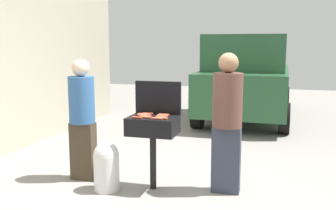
{
  "coord_description": "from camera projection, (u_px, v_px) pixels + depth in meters",
  "views": [
    {
      "loc": [
        1.29,
        -4.34,
        1.81
      ],
      "look_at": [
        -0.13,
        0.61,
        1.0
      ],
      "focal_mm": 41.35,
      "sensor_mm": 36.0,
      "label": 1
    }
  ],
  "objects": [
    {
      "name": "hot_dog_7",
      "position": [
        142.0,
        114.0,
        4.86
      ],
      "size": [
        0.13,
        0.04,
        0.03
      ],
      "primitive_type": "cylinder",
      "rotation": [
        0.0,
        1.57,
        0.1
      ],
      "color": "#B74C33",
      "rests_on": "bbq_grill"
    },
    {
      "name": "hot_dog_0",
      "position": [
        146.0,
        117.0,
        4.67
      ],
      "size": [
        0.13,
        0.03,
        0.03
      ],
      "primitive_type": "cylinder",
      "rotation": [
        0.0,
        1.57,
        -0.03
      ],
      "color": "#C6593D",
      "rests_on": "bbq_grill"
    },
    {
      "name": "parked_minivan",
      "position": [
        247.0,
        77.0,
        9.42
      ],
      "size": [
        2.08,
        4.43,
        2.02
      ],
      "rotation": [
        0.0,
        0.0,
        3.13
      ],
      "color": "#234C2D",
      "rests_on": "ground"
    },
    {
      "name": "hot_dog_13",
      "position": [
        163.0,
        115.0,
        4.8
      ],
      "size": [
        0.13,
        0.04,
        0.03
      ],
      "primitive_type": "cylinder",
      "rotation": [
        0.0,
        1.57,
        0.11
      ],
      "color": "#B74C33",
      "rests_on": "bbq_grill"
    },
    {
      "name": "hot_dog_14",
      "position": [
        143.0,
        116.0,
        4.78
      ],
      "size": [
        0.13,
        0.04,
        0.03
      ],
      "primitive_type": "cylinder",
      "rotation": [
        0.0,
        1.57,
        -0.07
      ],
      "color": "#B74C33",
      "rests_on": "bbq_grill"
    },
    {
      "name": "hot_dog_10",
      "position": [
        137.0,
        118.0,
        4.65
      ],
      "size": [
        0.13,
        0.04,
        0.03
      ],
      "primitive_type": "cylinder",
      "rotation": [
        0.0,
        1.57,
        -0.07
      ],
      "color": "#AD4228",
      "rests_on": "bbq_grill"
    },
    {
      "name": "hot_dog_11",
      "position": [
        145.0,
        116.0,
        4.72
      ],
      "size": [
        0.13,
        0.03,
        0.03
      ],
      "primitive_type": "cylinder",
      "rotation": [
        0.0,
        1.57,
        0.03
      ],
      "color": "#B74C33",
      "rests_on": "bbq_grill"
    },
    {
      "name": "house_wall_side",
      "position": [
        0.0,
        59.0,
        6.3
      ],
      "size": [
        0.24,
        8.0,
        3.15
      ],
      "primitive_type": "cube",
      "color": "#B2A893",
      "rests_on": "ground"
    },
    {
      "name": "propane_tank",
      "position": [
        106.0,
        165.0,
        4.81
      ],
      "size": [
        0.32,
        0.32,
        0.62
      ],
      "color": "silver",
      "rests_on": "ground"
    },
    {
      "name": "person_left",
      "position": [
        82.0,
        115.0,
        5.13
      ],
      "size": [
        0.34,
        0.34,
        1.62
      ],
      "rotation": [
        0.0,
        0.0,
        0.14
      ],
      "color": "#3F3323",
      "rests_on": "ground"
    },
    {
      "name": "hot_dog_8",
      "position": [
        164.0,
        115.0,
        4.84
      ],
      "size": [
        0.13,
        0.03,
        0.03
      ],
      "primitive_type": "cylinder",
      "rotation": [
        0.0,
        1.57,
        0.0
      ],
      "color": "#AD4228",
      "rests_on": "bbq_grill"
    },
    {
      "name": "hot_dog_6",
      "position": [
        144.0,
        114.0,
        4.88
      ],
      "size": [
        0.13,
        0.03,
        0.03
      ],
      "primitive_type": "cylinder",
      "rotation": [
        0.0,
        1.57,
        0.04
      ],
      "color": "#C6593D",
      "rests_on": "bbq_grill"
    },
    {
      "name": "person_right",
      "position": [
        227.0,
        118.0,
        4.67
      ],
      "size": [
        0.36,
        0.36,
        1.71
      ],
      "rotation": [
        0.0,
        0.0,
        3.41
      ],
      "color": "#333847",
      "rests_on": "ground"
    },
    {
      "name": "hot_dog_4",
      "position": [
        161.0,
        118.0,
        4.65
      ],
      "size": [
        0.13,
        0.04,
        0.03
      ],
      "primitive_type": "cylinder",
      "rotation": [
        0.0,
        1.57,
        0.1
      ],
      "color": "#B74C33",
      "rests_on": "bbq_grill"
    },
    {
      "name": "bbq_grill",
      "position": [
        153.0,
        128.0,
        4.79
      ],
      "size": [
        0.6,
        0.44,
        0.93
      ],
      "color": "black",
      "rests_on": "ground"
    },
    {
      "name": "hot_dog_5",
      "position": [
        146.0,
        115.0,
        4.8
      ],
      "size": [
        0.13,
        0.03,
        0.03
      ],
      "primitive_type": "cylinder",
      "rotation": [
        0.0,
        1.57,
        0.03
      ],
      "color": "#C6593D",
      "rests_on": "bbq_grill"
    },
    {
      "name": "hot_dog_1",
      "position": [
        157.0,
        118.0,
        4.59
      ],
      "size": [
        0.13,
        0.03,
        0.03
      ],
      "primitive_type": "cylinder",
      "rotation": [
        0.0,
        1.57,
        -0.07
      ],
      "color": "#C6593D",
      "rests_on": "bbq_grill"
    },
    {
      "name": "hot_dog_12",
      "position": [
        148.0,
        114.0,
        4.91
      ],
      "size": [
        0.13,
        0.03,
        0.03
      ],
      "primitive_type": "cylinder",
      "rotation": [
        0.0,
        1.57,
        0.03
      ],
      "color": "#AD4228",
      "rests_on": "bbq_grill"
    },
    {
      "name": "hot_dog_15",
      "position": [
        162.0,
        116.0,
        4.73
      ],
      "size": [
        0.13,
        0.03,
        0.03
      ],
      "primitive_type": "cylinder",
      "rotation": [
        0.0,
        1.57,
        -0.06
      ],
      "color": "#AD4228",
      "rests_on": "bbq_grill"
    },
    {
      "name": "grill_lid_open",
      "position": [
        158.0,
        98.0,
        4.95
      ],
      "size": [
        0.6,
        0.05,
        0.42
      ],
      "primitive_type": "cube",
      "color": "black",
      "rests_on": "bbq_grill"
    },
    {
      "name": "hot_dog_9",
      "position": [
        162.0,
        118.0,
        4.61
      ],
      "size": [
        0.13,
        0.04,
        0.03
      ],
      "primitive_type": "cylinder",
      "rotation": [
        0.0,
        1.57,
        -0.11
      ],
      "color": "#C6593D",
      "rests_on": "bbq_grill"
    },
    {
      "name": "ground_plane",
      "position": [
        164.0,
        193.0,
        4.76
      ],
      "size": [
        24.0,
        24.0,
        0.0
      ],
      "primitive_type": "plane",
      "color": "gray"
    },
    {
      "name": "hot_dog_3",
      "position": [
        163.0,
        116.0,
        4.77
      ],
      "size": [
        0.13,
        0.03,
        0.03
      ],
      "primitive_type": "cylinder",
      "rotation": [
        0.0,
        1.57,
        -0.04
      ],
      "color": "#C6593D",
      "rests_on": "bbq_grill"
    },
    {
      "name": "hot_dog_2",
      "position": [
        161.0,
        117.0,
        4.7
      ],
      "size": [
        0.13,
        0.03,
        0.03
      ],
      "primitive_type": "cylinder",
      "rotation": [
        0.0,
        1.57,
        0.0
      ],
      "color": "#AD4228",
      "rests_on": "bbq_grill"
    }
  ]
}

